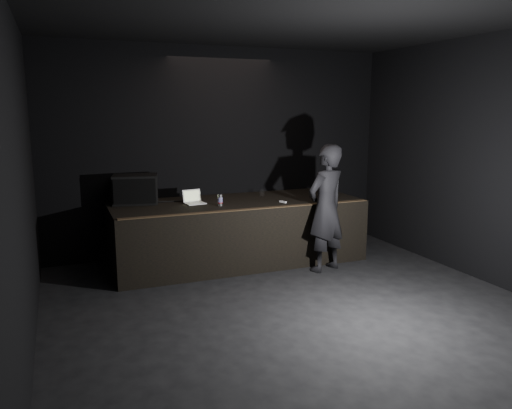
{
  "coord_description": "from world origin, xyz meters",
  "views": [
    {
      "loc": [
        -2.65,
        -4.73,
        2.46
      ],
      "look_at": [
        0.16,
        2.3,
        1.01
      ],
      "focal_mm": 35.0,
      "sensor_mm": 36.0,
      "label": 1
    }
  ],
  "objects": [
    {
      "name": "ground",
      "position": [
        0.0,
        0.0,
        0.0
      ],
      "size": [
        7.0,
        7.0,
        0.0
      ],
      "primitive_type": "plane",
      "color": "black",
      "rests_on": "ground"
    },
    {
      "name": "beer_can",
      "position": [
        -0.37,
        2.45,
        1.09
      ],
      "size": [
        0.07,
        0.07,
        0.18
      ],
      "color": "silver",
      "rests_on": "stage_riser"
    },
    {
      "name": "riser_lip",
      "position": [
        0.0,
        2.02,
        1.01
      ],
      "size": [
        3.92,
        0.1,
        0.01
      ],
      "primitive_type": "cube",
      "color": "brown",
      "rests_on": "stage_riser"
    },
    {
      "name": "plastic_cup",
      "position": [
        0.56,
        3.03,
        1.05
      ],
      "size": [
        0.09,
        0.09,
        0.11
      ],
      "primitive_type": "cylinder",
      "color": "white",
      "rests_on": "stage_riser"
    },
    {
      "name": "room_walls",
      "position": [
        0.0,
        0.0,
        2.02
      ],
      "size": [
        6.1,
        7.1,
        3.52
      ],
      "color": "black",
      "rests_on": "ground"
    },
    {
      "name": "stage_monitor",
      "position": [
        -1.54,
        3.14,
        1.23
      ],
      "size": [
        0.76,
        0.62,
        0.45
      ],
      "rotation": [
        0.0,
        0.0,
        -0.2
      ],
      "color": "black",
      "rests_on": "stage_riser"
    },
    {
      "name": "stage_riser",
      "position": [
        0.0,
        2.73,
        0.5
      ],
      "size": [
        4.0,
        1.5,
        1.0
      ],
      "primitive_type": "cube",
      "color": "black",
      "rests_on": "ground"
    },
    {
      "name": "person",
      "position": [
        1.1,
        1.78,
        0.98
      ],
      "size": [
        0.83,
        0.68,
        1.95
      ],
      "primitive_type": "imported",
      "rotation": [
        0.0,
        0.0,
        3.48
      ],
      "color": "black",
      "rests_on": "ground"
    },
    {
      "name": "wii_remote",
      "position": [
        0.64,
        2.33,
        1.01
      ],
      "size": [
        0.08,
        0.14,
        0.03
      ],
      "primitive_type": "cube",
      "rotation": [
        0.0,
        0.0,
        0.36
      ],
      "color": "white",
      "rests_on": "stage_riser"
    },
    {
      "name": "laptop",
      "position": [
        -0.7,
        2.8,
        1.05
      ],
      "size": [
        0.34,
        0.31,
        0.21
      ],
      "rotation": [
        0.0,
        0.0,
        0.15
      ],
      "color": "white",
      "rests_on": "stage_riser"
    },
    {
      "name": "cable",
      "position": [
        -1.03,
        3.05,
        1.01
      ],
      "size": [
        1.02,
        0.15,
        0.02
      ],
      "primitive_type": "cylinder",
      "rotation": [
        0.0,
        1.57,
        -0.12
      ],
      "color": "black",
      "rests_on": "stage_riser"
    }
  ]
}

